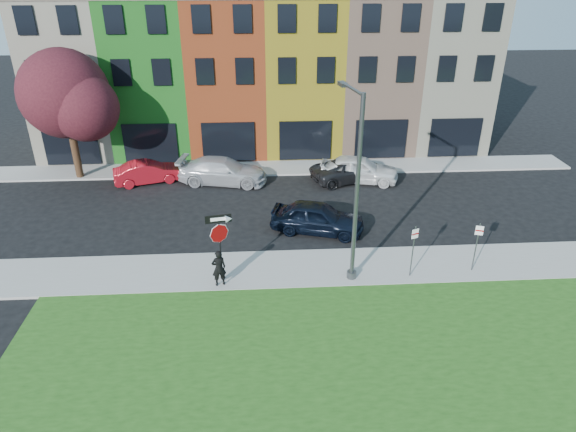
{
  "coord_description": "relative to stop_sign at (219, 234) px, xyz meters",
  "views": [
    {
      "loc": [
        -3.08,
        -15.89,
        12.25
      ],
      "look_at": [
        -1.87,
        4.0,
        2.15
      ],
      "focal_mm": 32.0,
      "sensor_mm": 36.0,
      "label": 1
    }
  ],
  "objects": [
    {
      "name": "parking_sign_b",
      "position": [
        10.75,
        0.08,
        -0.75
      ],
      "size": [
        0.31,
        0.14,
        2.27
      ],
      "rotation": [
        0.0,
        0.0,
        -0.32
      ],
      "color": "#4C4F51",
      "rests_on": "sidewalk_near"
    },
    {
      "name": "stop_sign",
      "position": [
        0.0,
        0.0,
        0.0
      ],
      "size": [
        1.04,
        0.22,
        3.04
      ],
      "rotation": [
        0.0,
        0.0,
        0.17
      ],
      "color": "black",
      "rests_on": "sidewalk_near"
    },
    {
      "name": "ground",
      "position": [
        4.74,
        -2.27,
        -2.29
      ],
      "size": [
        120.0,
        120.0,
        0.0
      ],
      "primitive_type": "plane",
      "color": "black",
      "rests_on": "ground"
    },
    {
      "name": "parked_car_silver",
      "position": [
        -0.51,
        10.68,
        -1.52
      ],
      "size": [
        3.91,
        6.0,
        1.53
      ],
      "primitive_type": "imported",
      "rotation": [
        0.0,
        0.0,
        1.4
      ],
      "color": "#B3B4B9",
      "rests_on": "ground"
    },
    {
      "name": "sidewalk_near",
      "position": [
        6.74,
        0.73,
        -2.23
      ],
      "size": [
        40.0,
        3.0,
        0.12
      ],
      "primitive_type": "cube",
      "color": "#999691",
      "rests_on": "ground"
    },
    {
      "name": "rowhouse_block",
      "position": [
        2.24,
        18.91,
        2.7
      ],
      "size": [
        30.0,
        10.12,
        10.0
      ],
      "color": "beige",
      "rests_on": "ground"
    },
    {
      "name": "tree_purple",
      "position": [
        -9.27,
        11.98,
        2.82
      ],
      "size": [
        6.12,
        5.35,
        7.67
      ],
      "color": "black",
      "rests_on": "sidewalk_far"
    },
    {
      "name": "parked_car_dark",
      "position": [
        7.18,
        10.6,
        -1.63
      ],
      "size": [
        4.95,
        6.03,
        1.32
      ],
      "primitive_type": "imported",
      "rotation": [
        0.0,
        0.0,
        1.88
      ],
      "color": "black",
      "rests_on": "ground"
    },
    {
      "name": "parked_car_white",
      "position": [
        7.7,
        10.38,
        -1.49
      ],
      "size": [
        3.94,
        5.52,
        1.6
      ],
      "primitive_type": "imported",
      "rotation": [
        0.0,
        0.0,
        1.35
      ],
      "color": "white",
      "rests_on": "ground"
    },
    {
      "name": "parking_sign_a",
      "position": [
        7.95,
        -0.19,
        -0.7
      ],
      "size": [
        0.31,
        0.15,
        2.37
      ],
      "rotation": [
        0.0,
        0.0,
        0.37
      ],
      "color": "#4C4F51",
      "rests_on": "sidewalk_near"
    },
    {
      "name": "man",
      "position": [
        -0.08,
        -0.37,
        -1.36
      ],
      "size": [
        0.8,
        0.7,
        1.62
      ],
      "primitive_type": "imported",
      "rotation": [
        0.0,
        0.0,
        3.42
      ],
      "color": "black",
      "rests_on": "sidewalk_near"
    },
    {
      "name": "street_lamp",
      "position": [
        5.4,
        0.03,
        1.78
      ],
      "size": [
        0.8,
        2.55,
        7.83
      ],
      "rotation": [
        0.0,
        0.0,
        0.2
      ],
      "color": "#4C4F51",
      "rests_on": "sidewalk_near"
    },
    {
      "name": "parked_car_red",
      "position": [
        -5.0,
        10.99,
        -1.62
      ],
      "size": [
        3.69,
        4.83,
        1.33
      ],
      "primitive_type": "imported",
      "rotation": [
        0.0,
        0.0,
        1.87
      ],
      "color": "maroon",
      "rests_on": "ground"
    },
    {
      "name": "sedan_near",
      "position": [
        4.48,
        4.18,
        -1.51
      ],
      "size": [
        4.34,
        5.57,
        1.56
      ],
      "primitive_type": "imported",
      "rotation": [
        0.0,
        0.0,
        1.28
      ],
      "color": "black",
      "rests_on": "ground"
    },
    {
      "name": "sidewalk_far",
      "position": [
        1.74,
        12.73,
        -2.23
      ],
      "size": [
        40.0,
        2.4,
        0.12
      ],
      "primitive_type": "cube",
      "color": "#999691",
      "rests_on": "ground"
    }
  ]
}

